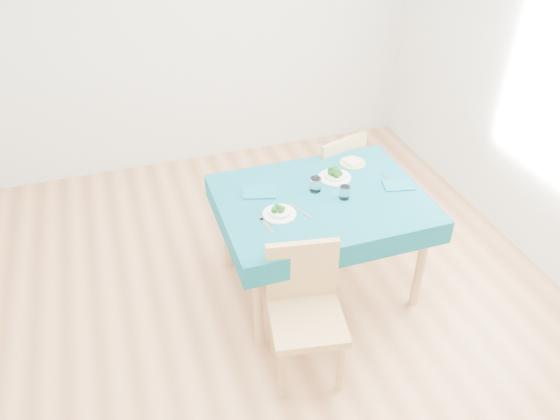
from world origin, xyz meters
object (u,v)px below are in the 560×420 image
object	(u,v)px
table	(319,242)
bowl_near	(279,211)
chair_near	(308,308)
chair_far	(326,167)
side_plate	(353,163)
bowl_far	(335,174)

from	to	relation	value
table	bowl_near	xyz separation A→B (m)	(-0.32, -0.10, 0.41)
chair_near	chair_far	xyz separation A→B (m)	(0.69, 1.40, -0.01)
chair_near	table	bearing A→B (deg)	72.81
table	side_plate	xyz separation A→B (m)	(0.37, 0.33, 0.38)
bowl_near	bowl_far	bearing A→B (deg)	29.87
chair_far	bowl_near	bearing A→B (deg)	33.49
chair_near	side_plate	xyz separation A→B (m)	(0.73, 1.02, 0.24)
table	side_plate	distance (m)	0.63
chair_far	side_plate	xyz separation A→B (m)	(0.04, -0.38, 0.24)
chair_far	bowl_far	bearing A→B (deg)	55.47
bowl_far	chair_near	bearing A→B (deg)	-120.85
bowl_near	side_plate	world-z (taller)	bowl_near
bowl_far	side_plate	distance (m)	0.25
table	side_plate	world-z (taller)	side_plate
table	chair_near	distance (m)	0.79
table	bowl_far	xyz separation A→B (m)	(0.17, 0.19, 0.41)
chair_far	bowl_far	size ratio (longest dim) A/B	4.62
chair_far	side_plate	bearing A→B (deg)	78.43
chair_near	bowl_far	distance (m)	1.06
bowl_near	bowl_far	xyz separation A→B (m)	(0.50, 0.28, 0.00)
side_plate	chair_near	bearing A→B (deg)	-125.33
chair_near	side_plate	bearing A→B (deg)	64.65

